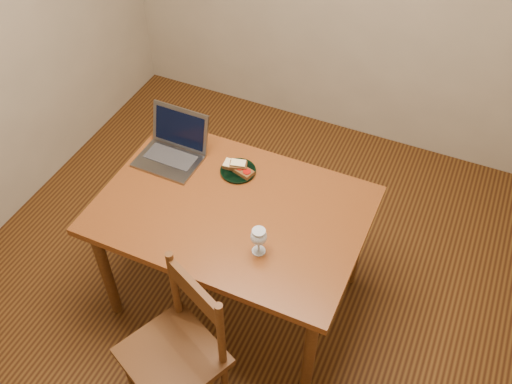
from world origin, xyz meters
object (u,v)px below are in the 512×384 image
at_px(chair, 176,347).
at_px(laptop, 174,145).
at_px(plate, 238,171).
at_px(table, 233,219).
at_px(milk_glass, 259,241).

bearing_deg(chair, laptop, 143.24).
relative_size(chair, plate, 2.92).
height_order(table, laptop, laptop).
bearing_deg(chair, plate, 121.70).
xyz_separation_m(chair, milk_glass, (0.20, 0.46, 0.33)).
bearing_deg(plate, milk_glass, -54.11).
bearing_deg(laptop, plate, 3.12).
relative_size(plate, laptop, 0.56).
bearing_deg(plate, chair, -82.79).
bearing_deg(milk_glass, plate, 125.89).
bearing_deg(laptop, table, -25.43).
height_order(plate, milk_glass, milk_glass).
bearing_deg(milk_glass, laptop, 148.66).
height_order(table, milk_glass, milk_glass).
bearing_deg(plate, table, -71.09).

